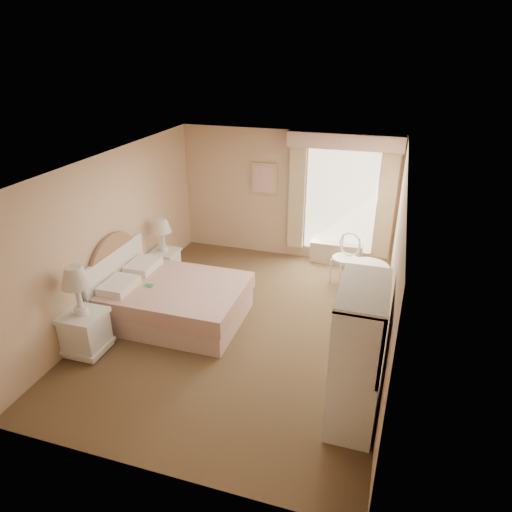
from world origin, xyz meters
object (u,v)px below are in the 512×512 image
(nightstand_far, at_px, (165,257))
(cafe_chair, at_px, (347,254))
(bed, at_px, (171,299))
(armoire, at_px, (357,366))
(nightstand_near, at_px, (84,322))
(round_table, at_px, (367,279))

(nightstand_far, xyz_separation_m, cafe_chair, (3.16, 0.87, 0.10))
(bed, bearing_deg, armoire, -23.29)
(nightstand_far, height_order, armoire, armoire)
(cafe_chair, distance_m, armoire, 3.37)
(nightstand_far, distance_m, cafe_chair, 3.28)
(armoire, bearing_deg, nightstand_near, 178.15)
(round_table, bearing_deg, nightstand_near, -145.40)
(round_table, xyz_separation_m, armoire, (0.08, -2.58, 0.23))
(bed, bearing_deg, round_table, 24.78)
(round_table, height_order, cafe_chair, cafe_chair)
(bed, relative_size, armoire, 1.23)
(round_table, distance_m, armoire, 2.59)
(bed, relative_size, nightstand_far, 1.84)
(bed, relative_size, nightstand_near, 1.59)
(nightstand_near, xyz_separation_m, nightstand_far, (-0.00, 2.34, -0.07))
(nightstand_near, bearing_deg, cafe_chair, 45.47)
(bed, distance_m, nightstand_near, 1.36)
(nightstand_far, bearing_deg, cafe_chair, 15.40)
(nightstand_far, height_order, cafe_chair, nightstand_far)
(round_table, relative_size, armoire, 0.42)
(nightstand_near, height_order, round_table, nightstand_near)
(nightstand_far, height_order, round_table, nightstand_far)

